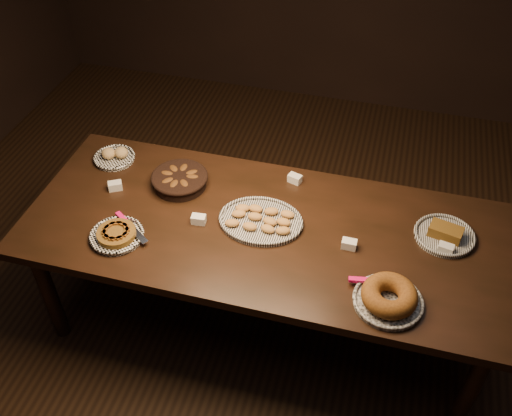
% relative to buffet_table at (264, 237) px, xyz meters
% --- Properties ---
extents(ground, '(5.00, 5.00, 0.00)m').
position_rel_buffet_table_xyz_m(ground, '(0.00, 0.00, -0.68)').
color(ground, black).
rests_on(ground, ground).
extents(buffet_table, '(2.40, 1.00, 0.75)m').
position_rel_buffet_table_xyz_m(buffet_table, '(0.00, 0.00, 0.00)').
color(buffet_table, black).
rests_on(buffet_table, ground).
extents(apple_tart_plate, '(0.30, 0.27, 0.05)m').
position_rel_buffet_table_xyz_m(apple_tart_plate, '(-0.67, -0.25, 0.09)').
color(apple_tart_plate, white).
rests_on(apple_tart_plate, buffet_table).
extents(madeleine_platter, '(0.42, 0.34, 0.05)m').
position_rel_buffet_table_xyz_m(madeleine_platter, '(-0.02, 0.03, 0.09)').
color(madeleine_platter, black).
rests_on(madeleine_platter, buffet_table).
extents(bundt_cake_plate, '(0.34, 0.31, 0.10)m').
position_rel_buffet_table_xyz_m(bundt_cake_plate, '(0.63, -0.32, 0.11)').
color(bundt_cake_plate, black).
rests_on(bundt_cake_plate, buffet_table).
extents(croissant_basket, '(0.30, 0.30, 0.08)m').
position_rel_buffet_table_xyz_m(croissant_basket, '(-0.51, 0.19, 0.12)').
color(croissant_basket, black).
rests_on(croissant_basket, buffet_table).
extents(bread_roll_plate, '(0.23, 0.23, 0.07)m').
position_rel_buffet_table_xyz_m(bread_roll_plate, '(-0.95, 0.31, 0.10)').
color(bread_roll_plate, white).
rests_on(bread_roll_plate, buffet_table).
extents(loaf_plate, '(0.29, 0.29, 0.07)m').
position_rel_buffet_table_xyz_m(loaf_plate, '(0.86, 0.16, 0.09)').
color(loaf_plate, black).
rests_on(loaf_plate, buffet_table).
extents(tent_cards, '(1.78, 0.49, 0.04)m').
position_rel_buffet_table_xyz_m(tent_cards, '(0.04, 0.09, 0.10)').
color(tent_cards, white).
rests_on(tent_cards, buffet_table).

